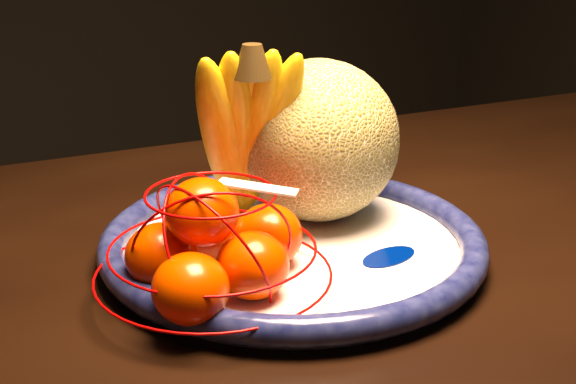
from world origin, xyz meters
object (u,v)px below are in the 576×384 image
dining_table (480,287)px  fruit_bowl (293,243)px  cantaloupe (318,140)px  banana_bunch (245,129)px  mandarin_bag (214,248)px

dining_table → fruit_bowl: 0.26m
dining_table → cantaloupe: 0.27m
fruit_bowl → dining_table: bearing=-8.4°
fruit_bowl → cantaloupe: 0.12m
cantaloupe → banana_bunch: size_ratio=0.79×
fruit_bowl → mandarin_bag: mandarin_bag is taller
cantaloupe → fruit_bowl: bearing=-140.2°
mandarin_bag → dining_table: bearing=1.7°
dining_table → mandarin_bag: mandarin_bag is taller
fruit_bowl → banana_bunch: bearing=110.2°
fruit_bowl → cantaloupe: (0.06, 0.05, 0.09)m
dining_table → cantaloupe: cantaloupe is taller
dining_table → mandarin_bag: 0.37m
fruit_bowl → banana_bunch: banana_bunch is taller
cantaloupe → banana_bunch: banana_bunch is taller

